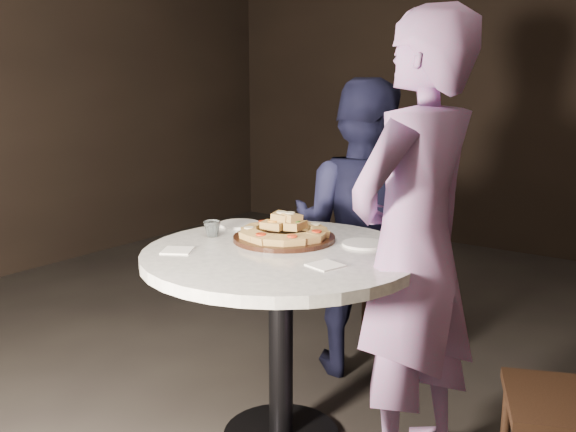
{
  "coord_description": "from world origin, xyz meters",
  "views": [
    {
      "loc": [
        1.53,
        -2.07,
        1.49
      ],
      "look_at": [
        0.08,
        -0.05,
        0.95
      ],
      "focal_mm": 40.0,
      "sensor_mm": 36.0,
      "label": 1
    }
  ],
  "objects": [
    {
      "name": "diner_teal",
      "position": [
        0.57,
        0.06,
        0.87
      ],
      "size": [
        0.54,
        0.71,
        1.74
      ],
      "primitive_type": "imported",
      "rotation": [
        0.0,
        0.0,
        -1.78
      ],
      "color": "#836298",
      "rests_on": "ground"
    },
    {
      "name": "plate_right",
      "position": [
        0.31,
        0.16,
        0.83
      ],
      "size": [
        0.21,
        0.21,
        0.01
      ],
      "primitive_type": "cylinder",
      "rotation": [
        0.0,
        0.0,
        -0.25
      ],
      "color": "white",
      "rests_on": "table"
    },
    {
      "name": "serving_board",
      "position": [
        -0.0,
        0.04,
        0.83
      ],
      "size": [
        0.55,
        0.55,
        0.02
      ],
      "primitive_type": "cylinder",
      "rotation": [
        0.0,
        0.0,
        -0.35
      ],
      "color": "black",
      "rests_on": "table"
    },
    {
      "name": "table",
      "position": [
        0.08,
        -0.1,
        0.67
      ],
      "size": [
        1.11,
        1.11,
        0.82
      ],
      "rotation": [
        0.0,
        0.0,
        0.01
      ],
      "color": "black",
      "rests_on": "ground"
    },
    {
      "name": "floor",
      "position": [
        0.0,
        0.0,
        0.0
      ],
      "size": [
        7.0,
        7.0,
        0.0
      ],
      "primitive_type": "plane",
      "color": "black",
      "rests_on": "ground"
    },
    {
      "name": "diner_navy",
      "position": [
        -0.01,
        0.69,
        0.75
      ],
      "size": [
        0.82,
        0.7,
        1.49
      ],
      "primitive_type": "imported",
      "rotation": [
        0.0,
        0.0,
        3.34
      ],
      "color": "black",
      "rests_on": "ground"
    },
    {
      "name": "napkin_near",
      "position": [
        -0.24,
        -0.35,
        0.83
      ],
      "size": [
        0.15,
        0.15,
        0.01
      ],
      "primitive_type": "cube",
      "rotation": [
        0.0,
        0.0,
        0.53
      ],
      "color": "white",
      "rests_on": "table"
    },
    {
      "name": "napkin_far",
      "position": [
        0.34,
        -0.18,
        0.83
      ],
      "size": [
        0.14,
        0.14,
        0.01
      ],
      "primitive_type": "cube",
      "rotation": [
        0.0,
        0.0,
        -0.28
      ],
      "color": "white",
      "rests_on": "table"
    },
    {
      "name": "chair_far",
      "position": [
        0.03,
        1.1,
        0.54
      ],
      "size": [
        0.59,
        0.6,
        0.93
      ],
      "rotation": [
        0.0,
        0.0,
        3.57
      ],
      "color": "black",
      "rests_on": "ground"
    },
    {
      "name": "water_glass",
      "position": [
        -0.29,
        -0.09,
        0.86
      ],
      "size": [
        0.08,
        0.08,
        0.07
      ],
      "primitive_type": "imported",
      "rotation": [
        0.0,
        0.0,
        -0.03
      ],
      "color": "silver",
      "rests_on": "table"
    },
    {
      "name": "plate_left",
      "position": [
        -0.34,
        0.14,
        0.83
      ],
      "size": [
        0.19,
        0.19,
        0.01
      ],
      "primitive_type": "cylinder",
      "rotation": [
        0.0,
        0.0,
        0.01
      ],
      "color": "white",
      "rests_on": "table"
    },
    {
      "name": "focaccia_pile",
      "position": [
        -0.0,
        0.04,
        0.87
      ],
      "size": [
        0.39,
        0.38,
        0.1
      ],
      "rotation": [
        0.0,
        0.0,
        0.17
      ],
      "color": "#A98041",
      "rests_on": "serving_board"
    }
  ]
}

